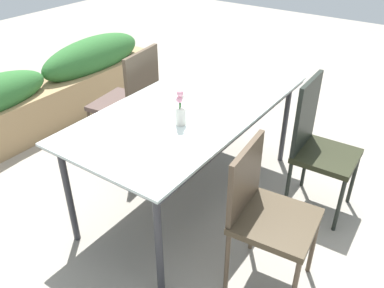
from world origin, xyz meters
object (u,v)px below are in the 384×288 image
object	(u,v)px
chair_far_side	(131,97)
planter_box	(47,93)
dining_table	(192,112)
chair_near_left	(264,210)
chair_near_right	(317,141)
flower_vase	(181,109)

from	to	relation	value
chair_far_side	planter_box	xyz separation A→B (m)	(-0.08, 1.06, -0.20)
dining_table	planter_box	size ratio (longest dim) A/B	0.65
chair_near_left	planter_box	bearing A→B (deg)	-107.29
chair_near_right	chair_far_side	xyz separation A→B (m)	(-0.22, 1.54, 0.01)
dining_table	flower_vase	bearing A→B (deg)	-159.51
dining_table	chair_far_side	world-z (taller)	chair_far_side
dining_table	planter_box	world-z (taller)	dining_table
flower_vase	planter_box	bearing A→B (deg)	78.72
planter_box	chair_near_left	bearing A→B (deg)	-101.83
chair_far_side	planter_box	world-z (taller)	chair_far_side
chair_near_right	flower_vase	distance (m)	1.02
chair_near_right	chair_near_left	world-z (taller)	chair_near_right
chair_near_right	planter_box	distance (m)	2.62
chair_near_right	flower_vase	size ratio (longest dim) A/B	4.07
chair_near_right	flower_vase	bearing A→B (deg)	-46.37
chair_far_side	chair_near_right	bearing A→B (deg)	-89.02
chair_near_right	planter_box	xyz separation A→B (m)	(-0.30, 2.60, -0.20)
chair_far_side	chair_near_left	world-z (taller)	chair_far_side
chair_far_side	chair_near_left	xyz separation A→B (m)	(-0.62, -1.55, -0.02)
dining_table	flower_vase	xyz separation A→B (m)	(-0.26, -0.10, 0.15)
dining_table	planter_box	distance (m)	1.87
chair_near_left	planter_box	distance (m)	2.67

